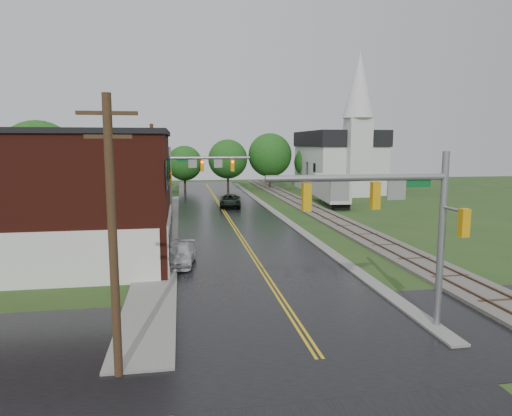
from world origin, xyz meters
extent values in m
plane|color=#24471B|center=(0.00, 0.00, 0.00)|extent=(160.00, 160.00, 0.00)
cube|color=black|center=(0.00, 30.00, 0.00)|extent=(10.00, 90.00, 0.02)
cube|color=black|center=(0.00, 2.00, 0.00)|extent=(60.00, 9.00, 0.02)
cube|color=gray|center=(5.40, 35.00, 0.00)|extent=(0.80, 70.00, 0.12)
cube|color=gray|center=(-6.20, 25.00, 0.00)|extent=(2.40, 50.00, 0.12)
cube|color=#4C1810|center=(-12.50, 15.00, 4.00)|extent=(14.00, 10.00, 8.00)
cube|color=silver|center=(-5.45, 15.00, 1.50)|extent=(0.10, 9.50, 3.00)
cube|color=black|center=(-12.50, 15.00, 8.15)|extent=(14.30, 10.30, 0.30)
cube|color=tan|center=(-11.00, 26.00, 3.20)|extent=(8.00, 7.00, 6.40)
cube|color=#3F0F0C|center=(-10.00, 35.00, 2.20)|extent=(7.00, 6.00, 4.40)
cube|color=silver|center=(20.00, 55.00, 3.50)|extent=(10.00, 16.00, 7.00)
cube|color=black|center=(20.00, 55.00, 8.20)|extent=(10.40, 16.40, 2.40)
cube|color=silver|center=(20.00, 47.00, 5.50)|extent=(3.20, 3.20, 11.00)
cone|color=silver|center=(20.00, 47.00, 15.50)|extent=(4.40, 4.40, 9.00)
cube|color=#59544C|center=(10.00, 35.00, 0.10)|extent=(3.20, 80.00, 0.20)
cube|color=#4C3828|center=(9.28, 35.00, 0.24)|extent=(0.10, 80.00, 0.12)
cube|color=#4C3828|center=(10.72, 35.00, 0.24)|extent=(0.10, 80.00, 0.12)
cylinder|color=gray|center=(5.60, 2.00, 3.60)|extent=(0.28, 0.28, 7.20)
cylinder|color=gray|center=(2.00, 2.00, 6.20)|extent=(7.20, 0.26, 0.26)
cube|color=orange|center=(2.72, 2.00, 5.50)|extent=(0.32, 0.30, 1.05)
cube|color=orange|center=(-0.02, 2.00, 5.50)|extent=(0.32, 0.30, 1.05)
cube|color=gray|center=(3.58, 2.00, 5.70)|extent=(0.75, 0.06, 0.75)
cube|color=gray|center=(1.28, 2.00, 5.70)|extent=(0.75, 0.06, 0.75)
cube|color=#0C5926|center=(4.30, 2.00, 5.95)|extent=(1.40, 0.04, 0.30)
cylinder|color=gray|center=(-5.60, 27.00, 3.60)|extent=(0.28, 0.28, 7.20)
cylinder|color=gray|center=(-2.00, 27.00, 6.20)|extent=(7.20, 0.26, 0.26)
cube|color=orange|center=(-2.72, 27.00, 5.50)|extent=(0.32, 0.30, 1.05)
cube|color=orange|center=(0.02, 27.00, 5.50)|extent=(0.32, 0.30, 1.05)
cube|color=gray|center=(-3.58, 27.00, 5.70)|extent=(0.75, 0.06, 0.75)
cube|color=gray|center=(-1.28, 27.00, 5.70)|extent=(0.75, 0.06, 0.75)
cube|color=#0C5926|center=(-4.30, 27.00, 5.95)|extent=(1.40, 0.04, 0.30)
sphere|color=#FF0C0C|center=(-2.72, 26.82, 5.83)|extent=(0.20, 0.20, 0.20)
cylinder|color=#382616|center=(-6.80, 0.00, 4.50)|extent=(0.28, 0.28, 9.00)
cube|color=#382616|center=(-6.80, 0.00, 8.40)|extent=(1.80, 0.12, 0.12)
cube|color=#382616|center=(-6.80, 0.00, 7.70)|extent=(1.40, 0.12, 0.12)
cylinder|color=#382616|center=(-6.80, 22.00, 4.50)|extent=(0.28, 0.28, 9.00)
cube|color=#382616|center=(-6.80, 22.00, 8.40)|extent=(1.80, 0.12, 0.12)
cube|color=#382616|center=(-6.80, 22.00, 7.70)|extent=(1.40, 0.12, 0.12)
cylinder|color=#382616|center=(-6.80, 44.00, 4.50)|extent=(0.28, 0.28, 9.00)
cube|color=#382616|center=(-6.80, 44.00, 8.40)|extent=(1.80, 0.12, 0.12)
cube|color=#382616|center=(-6.80, 44.00, 7.70)|extent=(1.40, 0.12, 0.12)
cylinder|color=black|center=(-18.00, 32.00, 1.71)|extent=(0.36, 0.36, 3.42)
sphere|color=#154C17|center=(-18.00, 32.00, 5.89)|extent=(7.60, 7.60, 7.60)
sphere|color=#154C17|center=(-17.40, 31.60, 5.23)|extent=(5.32, 5.32, 5.32)
cylinder|color=black|center=(-14.00, 40.00, 1.35)|extent=(0.36, 0.36, 2.70)
sphere|color=#154C17|center=(-14.00, 40.00, 4.65)|extent=(6.00, 6.00, 6.00)
sphere|color=#154C17|center=(-13.40, 39.60, 4.12)|extent=(4.20, 4.20, 4.20)
cylinder|color=black|center=(-9.00, 46.00, 1.44)|extent=(0.36, 0.36, 2.88)
sphere|color=#154C17|center=(-9.00, 46.00, 4.96)|extent=(6.40, 6.40, 6.40)
sphere|color=#154C17|center=(-8.40, 45.60, 4.40)|extent=(4.48, 4.48, 4.48)
imported|color=black|center=(1.08, 38.86, 0.73)|extent=(3.03, 5.51, 1.46)
imported|color=silver|center=(-4.80, 13.57, 0.61)|extent=(2.23, 4.39, 1.22)
cube|color=black|center=(13.28, 34.60, 0.40)|extent=(1.92, 1.36, 0.80)
cylinder|color=gray|center=(13.28, 41.58, 0.40)|extent=(0.16, 0.16, 0.80)
cube|color=beige|center=(13.28, 38.79, 2.20)|extent=(3.45, 11.34, 2.79)
camera|label=1|loc=(-4.67, -14.46, 7.50)|focal=32.00mm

